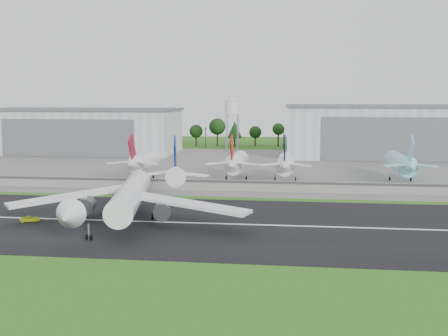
# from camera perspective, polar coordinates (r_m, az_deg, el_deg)

# --- Properties ---
(ground) EXTENTS (600.00, 600.00, 0.00)m
(ground) POSITION_cam_1_polar(r_m,az_deg,el_deg) (119.73, -7.12, -6.56)
(ground) COLOR #315B15
(ground) RESTS_ON ground
(runway) EXTENTS (320.00, 60.00, 0.10)m
(runway) POSITION_cam_1_polar(r_m,az_deg,el_deg) (129.16, -6.00, -5.51)
(runway) COLOR black
(runway) RESTS_ON ground
(runway_centerline) EXTENTS (220.00, 1.00, 0.02)m
(runway_centerline) POSITION_cam_1_polar(r_m,az_deg,el_deg) (129.15, -6.00, -5.48)
(runway_centerline) COLOR white
(runway_centerline) RESTS_ON runway
(apron) EXTENTS (320.00, 150.00, 0.10)m
(apron) POSITION_cam_1_polar(r_m,az_deg,el_deg) (236.09, 0.22, 0.26)
(apron) COLOR slate
(apron) RESTS_ON ground
(blast_fence) EXTENTS (240.00, 0.61, 3.50)m
(blast_fence) POSITION_cam_1_polar(r_m,az_deg,el_deg) (172.15, -2.52, -1.71)
(blast_fence) COLOR gray
(blast_fence) RESTS_ON ground
(hangar_west) EXTENTS (97.00, 44.00, 23.20)m
(hangar_west) POSITION_cam_1_polar(r_m,az_deg,el_deg) (298.79, -14.08, 3.71)
(hangar_west) COLOR silver
(hangar_west) RESTS_ON ground
(hangar_east) EXTENTS (102.00, 47.00, 25.20)m
(hangar_east) POSITION_cam_1_polar(r_m,az_deg,el_deg) (281.56, 16.78, 3.63)
(hangar_east) COLOR silver
(hangar_east) RESTS_ON ground
(water_tower) EXTENTS (8.40, 8.40, 29.40)m
(water_tower) POSITION_cam_1_polar(r_m,az_deg,el_deg) (299.57, 0.85, 6.40)
(water_tower) COLOR #99999E
(water_tower) RESTS_ON ground
(utility_poles) EXTENTS (230.00, 3.00, 12.00)m
(utility_poles) POSITION_cam_1_polar(r_m,az_deg,el_deg) (315.19, 2.06, 1.96)
(utility_poles) COLOR black
(utility_poles) RESTS_ON ground
(treeline) EXTENTS (320.00, 16.00, 22.00)m
(treeline) POSITION_cam_1_polar(r_m,az_deg,el_deg) (330.07, 2.31, 2.19)
(treeline) COLOR black
(treeline) RESTS_ON ground
(main_airliner) EXTENTS (56.29, 59.03, 18.17)m
(main_airliner) POSITION_cam_1_polar(r_m,az_deg,el_deg) (129.90, -9.54, -3.32)
(main_airliner) COLOR white
(main_airliner) RESTS_ON runway
(ground_vehicle) EXTENTS (5.01, 3.68, 1.26)m
(ground_vehicle) POSITION_cam_1_polar(r_m,az_deg,el_deg) (136.25, -19.10, -4.91)
(ground_vehicle) COLOR #CCE41A
(ground_vehicle) RESTS_ON runway
(parked_jet_red_a) EXTENTS (7.36, 31.29, 16.62)m
(parked_jet_red_a) POSITION_cam_1_polar(r_m,az_deg,el_deg) (197.79, -8.31, 0.62)
(parked_jet_red_a) COLOR white
(parked_jet_red_a) RESTS_ON ground
(parked_jet_red_b) EXTENTS (7.36, 31.29, 16.87)m
(parked_jet_red_b) POSITION_cam_1_polar(r_m,az_deg,el_deg) (191.50, 1.21, 0.56)
(parked_jet_red_b) COLOR white
(parked_jet_red_b) RESTS_ON ground
(parked_jet_navy) EXTENTS (7.36, 31.29, 16.76)m
(parked_jet_navy) POSITION_cam_1_polar(r_m,az_deg,el_deg) (190.41, 6.25, 0.45)
(parked_jet_navy) COLOR white
(parked_jet_navy) RESTS_ON ground
(parked_jet_skyblue) EXTENTS (7.36, 37.29, 16.86)m
(parked_jet_skyblue) POSITION_cam_1_polar(r_m,az_deg,el_deg) (198.45, 17.60, 0.44)
(parked_jet_skyblue) COLOR #90DBF9
(parked_jet_skyblue) RESTS_ON ground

